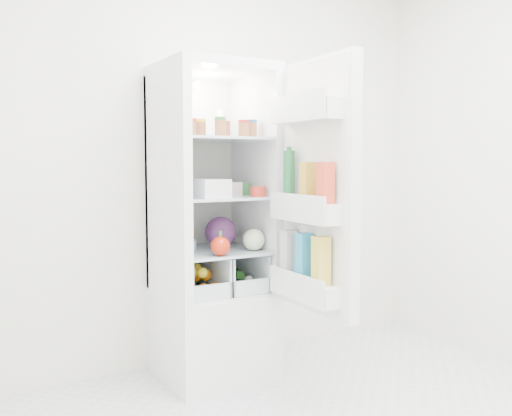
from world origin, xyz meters
TOP-DOWN VIEW (x-y plane):
  - room_walls at (0.00, 0.00)m, footprint 3.02×3.02m
  - refrigerator at (-0.20, 1.25)m, footprint 0.60×0.60m
  - shelf_low at (-0.20, 1.19)m, footprint 0.49×0.53m
  - shelf_mid at (-0.20, 1.19)m, footprint 0.49×0.53m
  - shelf_top at (-0.20, 1.19)m, footprint 0.49×0.53m
  - crisper_left at (-0.32, 1.19)m, footprint 0.23×0.46m
  - crisper_right at (-0.08, 1.19)m, footprint 0.23×0.46m
  - condiment_jars at (-0.20, 1.07)m, footprint 0.46×0.16m
  - squeeze_bottle at (-0.08, 1.33)m, footprint 0.06×0.06m
  - tub_white at (-0.29, 1.02)m, footprint 0.16×0.16m
  - tub_cream at (-0.13, 1.17)m, footprint 0.16×0.16m
  - tin_red at (-0.01, 1.02)m, footprint 0.10×0.10m
  - foil_tray at (-0.22, 1.20)m, footprint 0.16×0.12m
  - tub_green at (-0.03, 1.22)m, footprint 0.11×0.14m
  - red_cabbage at (-0.13, 1.24)m, footprint 0.18×0.18m
  - bell_pepper at (-0.27, 0.97)m, footprint 0.11×0.11m
  - mushroom_bowl at (-0.36, 1.23)m, footprint 0.14×0.14m
  - salad_bag at (-0.02, 1.04)m, footprint 0.12×0.12m
  - citrus_pile at (-0.33, 1.15)m, footprint 0.20×0.31m
  - veg_pile at (-0.07, 1.18)m, footprint 0.16×0.30m
  - fridge_door at (0.09, 0.61)m, footprint 0.19×0.60m

SIDE VIEW (x-z plane):
  - veg_pile at x=-0.07m, z-range 0.51..0.61m
  - citrus_pile at x=-0.33m, z-range 0.51..0.67m
  - crisper_left at x=-0.32m, z-range 0.50..0.72m
  - crisper_right at x=-0.08m, z-range 0.50..0.72m
  - refrigerator at x=-0.20m, z-range -0.23..1.57m
  - shelf_low at x=-0.20m, z-range 0.73..0.75m
  - mushroom_bowl at x=-0.36m, z-range 0.75..0.81m
  - bell_pepper at x=-0.27m, z-range 0.75..0.85m
  - salad_bag at x=-0.02m, z-range 0.75..0.87m
  - red_cabbage at x=-0.13m, z-range 0.75..0.93m
  - shelf_mid at x=-0.20m, z-range 1.04..1.06m
  - foil_tray at x=-0.22m, z-range 1.06..1.10m
  - tin_red at x=-0.01m, z-range 1.06..1.11m
  - tub_green at x=-0.03m, z-range 1.06..1.13m
  - fridge_door at x=0.09m, z-range 0.44..1.74m
  - tub_cream at x=-0.13m, z-range 1.06..1.14m
  - tub_white at x=-0.29m, z-range 1.06..1.16m
  - shelf_top at x=-0.20m, z-range 1.37..1.39m
  - condiment_jars at x=-0.20m, z-range 1.39..1.47m
  - squeeze_bottle at x=-0.08m, z-range 1.39..1.56m
  - room_walls at x=0.00m, z-range 0.29..2.90m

